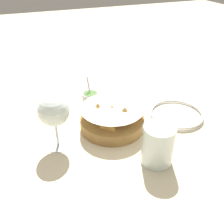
{
  "coord_description": "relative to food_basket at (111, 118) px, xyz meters",
  "views": [
    {
      "loc": [
        -0.63,
        0.23,
        0.49
      ],
      "look_at": [
        0.0,
        -0.02,
        0.06
      ],
      "focal_mm": 40.0,
      "sensor_mm": 36.0,
      "label": 1
    }
  ],
  "objects": [
    {
      "name": "food_basket",
      "position": [
        0.0,
        0.0,
        0.0
      ],
      "size": [
        0.21,
        0.21,
        0.09
      ],
      "color": "olive",
      "rests_on": "ground_plane"
    },
    {
      "name": "beer_mug",
      "position": [
        -0.19,
        -0.06,
        0.02
      ],
      "size": [
        0.13,
        0.09,
        0.12
      ],
      "color": "silver",
      "rests_on": "ground_plane"
    },
    {
      "name": "side_plate",
      "position": [
        -0.03,
        -0.24,
        -0.03
      ],
      "size": [
        0.19,
        0.19,
        0.01
      ],
      "color": "silver",
      "rests_on": "ground_plane"
    },
    {
      "name": "sauce_cup",
      "position": [
        0.17,
        0.02,
        -0.01
      ],
      "size": [
        0.07,
        0.06,
        0.1
      ],
      "color": "#B7B7BC",
      "rests_on": "ground_plane"
    },
    {
      "name": "wine_glass",
      "position": [
        -0.03,
        0.18,
        0.08
      ],
      "size": [
        0.09,
        0.09,
        0.17
      ],
      "color": "silver",
      "rests_on": "ground_plane"
    },
    {
      "name": "ground_plane",
      "position": [
        -0.0,
        0.02,
        -0.04
      ],
      "size": [
        4.0,
        4.0,
        0.0
      ],
      "primitive_type": "plane",
      "color": "beige"
    }
  ]
}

